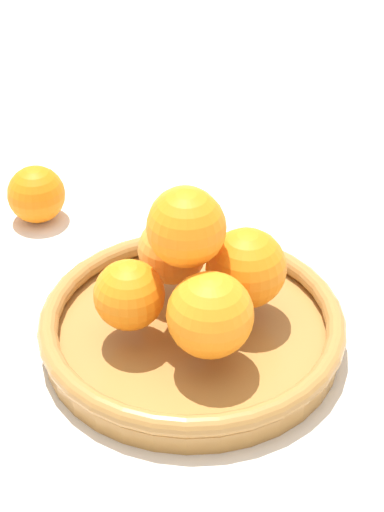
# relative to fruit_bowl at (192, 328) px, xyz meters

# --- Properties ---
(ground_plane) EXTENTS (4.00, 4.00, 0.00)m
(ground_plane) POSITION_rel_fruit_bowl_xyz_m (0.00, 0.00, -0.02)
(ground_plane) COLOR silver
(fruit_bowl) EXTENTS (0.29, 0.29, 0.04)m
(fruit_bowl) POSITION_rel_fruit_bowl_xyz_m (0.00, 0.00, 0.00)
(fruit_bowl) COLOR #A57238
(fruit_bowl) RESTS_ON ground_plane
(orange_pile) EXTENTS (0.17, 0.17, 0.13)m
(orange_pile) POSITION_rel_fruit_bowl_xyz_m (0.00, -0.00, 0.07)
(orange_pile) COLOR orange
(orange_pile) RESTS_ON fruit_bowl
(stray_orange) EXTENTS (0.07, 0.07, 0.07)m
(stray_orange) POSITION_rel_fruit_bowl_xyz_m (0.18, 0.23, 0.01)
(stray_orange) COLOR orange
(stray_orange) RESTS_ON ground_plane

